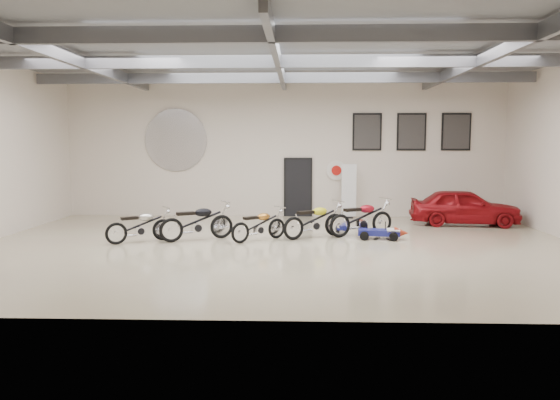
{
  "coord_description": "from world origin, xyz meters",
  "views": [
    {
      "loc": [
        0.53,
        -14.06,
        2.71
      ],
      "look_at": [
        0.0,
        1.2,
        1.1
      ],
      "focal_mm": 35.0,
      "sensor_mm": 36.0,
      "label": 1
    }
  ],
  "objects_px": {
    "vintage_car": "(464,207)",
    "motorcycle_red": "(361,217)",
    "motorcycle_gold": "(259,224)",
    "banner_stand": "(349,192)",
    "go_kart": "(383,230)",
    "motorcycle_yellow": "(314,220)",
    "motorcycle_silver": "(140,225)",
    "motorcycle_black": "(197,221)"
  },
  "relations": [
    {
      "from": "motorcycle_black",
      "to": "motorcycle_red",
      "type": "relative_size",
      "value": 0.99
    },
    {
      "from": "motorcycle_yellow",
      "to": "vintage_car",
      "type": "xyz_separation_m",
      "value": [
        5.02,
        2.64,
        0.08
      ]
    },
    {
      "from": "motorcycle_gold",
      "to": "motorcycle_yellow",
      "type": "relative_size",
      "value": 0.88
    },
    {
      "from": "banner_stand",
      "to": "motorcycle_gold",
      "type": "distance_m",
      "value": 5.53
    },
    {
      "from": "motorcycle_black",
      "to": "vintage_car",
      "type": "relative_size",
      "value": 0.59
    },
    {
      "from": "motorcycle_silver",
      "to": "go_kart",
      "type": "bearing_deg",
      "value": -27.23
    },
    {
      "from": "motorcycle_gold",
      "to": "motorcycle_yellow",
      "type": "distance_m",
      "value": 1.64
    },
    {
      "from": "motorcycle_black",
      "to": "motorcycle_red",
      "type": "height_order",
      "value": "motorcycle_red"
    },
    {
      "from": "motorcycle_silver",
      "to": "motorcycle_red",
      "type": "bearing_deg",
      "value": -21.44
    },
    {
      "from": "vintage_car",
      "to": "motorcycle_red",
      "type": "bearing_deg",
      "value": 128.51
    },
    {
      "from": "banner_stand",
      "to": "go_kart",
      "type": "bearing_deg",
      "value": -84.5
    },
    {
      "from": "banner_stand",
      "to": "go_kart",
      "type": "xyz_separation_m",
      "value": [
        0.58,
        -4.32,
        -0.71
      ]
    },
    {
      "from": "go_kart",
      "to": "motorcycle_yellow",
      "type": "bearing_deg",
      "value": -177.72
    },
    {
      "from": "banner_stand",
      "to": "motorcycle_yellow",
      "type": "bearing_deg",
      "value": -110.27
    },
    {
      "from": "motorcycle_yellow",
      "to": "go_kart",
      "type": "distance_m",
      "value": 1.96
    },
    {
      "from": "motorcycle_gold",
      "to": "vintage_car",
      "type": "relative_size",
      "value": 0.5
    },
    {
      "from": "vintage_car",
      "to": "motorcycle_gold",
      "type": "bearing_deg",
      "value": 122.7
    },
    {
      "from": "motorcycle_red",
      "to": "vintage_car",
      "type": "distance_m",
      "value": 4.28
    },
    {
      "from": "banner_stand",
      "to": "go_kart",
      "type": "height_order",
      "value": "banner_stand"
    },
    {
      "from": "go_kart",
      "to": "vintage_car",
      "type": "distance_m",
      "value": 4.2
    },
    {
      "from": "banner_stand",
      "to": "motorcycle_silver",
      "type": "xyz_separation_m",
      "value": [
        -6.12,
        -5.03,
        -0.49
      ]
    },
    {
      "from": "banner_stand",
      "to": "motorcycle_gold",
      "type": "bearing_deg",
      "value": -123.98
    },
    {
      "from": "motorcycle_yellow",
      "to": "motorcycle_red",
      "type": "xyz_separation_m",
      "value": [
        1.38,
        0.39,
        0.02
      ]
    },
    {
      "from": "motorcycle_red",
      "to": "go_kart",
      "type": "xyz_separation_m",
      "value": [
        0.55,
        -0.58,
        -0.29
      ]
    },
    {
      "from": "banner_stand",
      "to": "motorcycle_red",
      "type": "xyz_separation_m",
      "value": [
        0.03,
        -3.74,
        -0.42
      ]
    },
    {
      "from": "motorcycle_gold",
      "to": "motorcycle_red",
      "type": "relative_size",
      "value": 0.85
    },
    {
      "from": "vintage_car",
      "to": "motorcycle_black",
      "type": "bearing_deg",
      "value": 117.83
    },
    {
      "from": "banner_stand",
      "to": "vintage_car",
      "type": "xyz_separation_m",
      "value": [
        3.67,
        -1.5,
        -0.36
      ]
    },
    {
      "from": "banner_stand",
      "to": "motorcycle_gold",
      "type": "relative_size",
      "value": 1.09
    },
    {
      "from": "banner_stand",
      "to": "vintage_car",
      "type": "distance_m",
      "value": 3.98
    },
    {
      "from": "motorcycle_red",
      "to": "motorcycle_yellow",
      "type": "bearing_deg",
      "value": 167.97
    },
    {
      "from": "motorcycle_silver",
      "to": "banner_stand",
      "type": "bearing_deg",
      "value": 6.16
    },
    {
      "from": "motorcycle_gold",
      "to": "go_kart",
      "type": "bearing_deg",
      "value": -34.37
    },
    {
      "from": "motorcycle_red",
      "to": "vintage_car",
      "type": "xyz_separation_m",
      "value": [
        3.64,
        2.24,
        0.06
      ]
    },
    {
      "from": "motorcycle_silver",
      "to": "go_kart",
      "type": "height_order",
      "value": "motorcycle_silver"
    },
    {
      "from": "banner_stand",
      "to": "motorcycle_silver",
      "type": "distance_m",
      "value": 7.94
    },
    {
      "from": "motorcycle_yellow",
      "to": "go_kart",
      "type": "height_order",
      "value": "motorcycle_yellow"
    },
    {
      "from": "banner_stand",
      "to": "motorcycle_yellow",
      "type": "xyz_separation_m",
      "value": [
        -1.35,
        -4.14,
        -0.44
      ]
    },
    {
      "from": "motorcycle_yellow",
      "to": "go_kart",
      "type": "relative_size",
      "value": 1.42
    },
    {
      "from": "motorcycle_black",
      "to": "go_kart",
      "type": "relative_size",
      "value": 1.46
    },
    {
      "from": "motorcycle_silver",
      "to": "motorcycle_black",
      "type": "xyz_separation_m",
      "value": [
        1.5,
        0.35,
        0.06
      ]
    },
    {
      "from": "banner_stand",
      "to": "motorcycle_yellow",
      "type": "relative_size",
      "value": 0.96
    }
  ]
}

